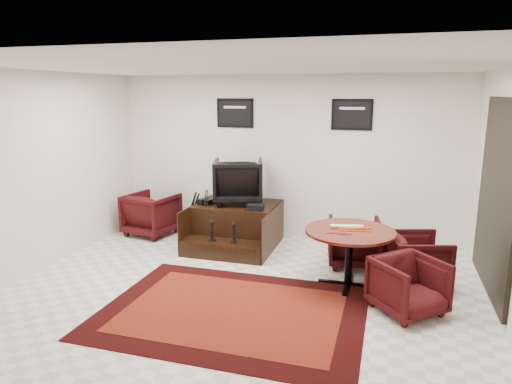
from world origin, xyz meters
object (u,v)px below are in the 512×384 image
shine_podium (236,226)px  shine_chair (238,179)px  table_chair_corner (408,283)px  armchair_side (152,212)px  table_chair_window (417,257)px  meeting_table (350,237)px  table_chair_back (354,240)px

shine_podium → shine_chair: 0.79m
shine_chair → table_chair_corner: 3.34m
armchair_side → shine_podium: bearing=-173.8°
shine_podium → table_chair_window: size_ratio=1.86×
meeting_table → table_chair_corner: 0.99m
armchair_side → table_chair_window: 4.56m
shine_podium → table_chair_window: (2.81, -0.81, 0.05)m
shine_chair → table_chair_back: (1.96, -0.47, -0.72)m
armchair_side → table_chair_back: armchair_side is taller
shine_podium → armchair_side: 1.65m
table_chair_window → table_chair_corner: bearing=155.2°
shine_chair → table_chair_window: shine_chair is taller
armchair_side → table_chair_window: (4.46, -0.95, -0.04)m
table_chair_window → table_chair_back: bearing=44.2°
shine_chair → table_chair_corner: shine_chair is taller
armchair_side → table_chair_corner: size_ratio=1.15×
armchair_side → table_chair_window: size_ratio=1.10×
shine_podium → armchair_side: bearing=175.1°
shine_chair → table_chair_corner: bearing=128.6°
armchair_side → table_chair_back: 3.63m
table_chair_back → table_chair_corner: bearing=108.6°
meeting_table → table_chair_corner: size_ratio=1.62×
shine_chair → meeting_table: bearing=130.3°
table_chair_back → table_chair_window: 0.98m
shine_chair → table_chair_back: size_ratio=1.07×
shine_podium → shine_chair: size_ratio=1.71×
shine_podium → armchair_side: size_ratio=1.69×
table_chair_corner → armchair_side: bearing=115.4°
table_chair_corner → table_chair_back: bearing=76.3°
armchair_side → shine_chair: bearing=-168.8°
shine_chair → table_chair_back: bearing=149.5°
shine_podium → table_chair_window: bearing=-16.1°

